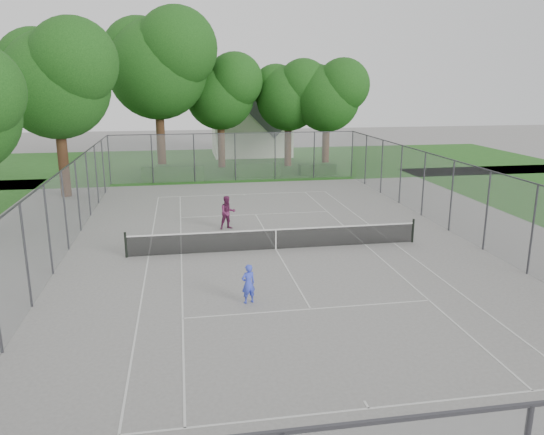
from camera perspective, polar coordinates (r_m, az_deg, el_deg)
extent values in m
plane|color=slate|center=(23.38, 0.42, -3.45)|extent=(120.00, 120.00, 0.00)
cube|color=#1E4F16|center=(48.59, -5.05, 5.90)|extent=(60.00, 20.00, 0.00)
cube|color=silver|center=(12.94, 10.36, -19.55)|extent=(10.97, 0.06, 0.01)
cube|color=silver|center=(34.76, -3.06, 2.51)|extent=(10.97, 0.06, 0.01)
cube|color=silver|center=(23.09, -13.14, -4.06)|extent=(0.06, 23.77, 0.01)
cube|color=silver|center=(24.90, 12.95, -2.69)|extent=(0.06, 23.77, 0.01)
cube|color=silver|center=(23.04, -9.73, -3.93)|extent=(0.06, 23.77, 0.01)
cube|color=silver|center=(24.41, 9.98, -2.88)|extent=(0.06, 23.77, 0.01)
cube|color=silver|center=(17.53, 4.18, -9.78)|extent=(8.23, 0.06, 0.01)
cube|color=silver|center=(29.45, -1.79, 0.34)|extent=(8.23, 0.06, 0.01)
cube|color=silver|center=(23.38, 0.42, -3.44)|extent=(0.06, 12.80, 0.01)
cube|color=silver|center=(13.05, 10.12, -19.20)|extent=(0.06, 0.30, 0.01)
cube|color=silver|center=(34.61, -3.03, 2.46)|extent=(0.06, 0.30, 0.01)
cylinder|color=black|center=(23.00, -15.45, -2.86)|extent=(0.10, 0.10, 1.10)
cylinder|color=black|center=(25.10, 14.92, -1.38)|extent=(0.10, 0.10, 1.10)
cube|color=black|center=(23.24, 0.42, -2.40)|extent=(12.67, 0.01, 0.86)
cube|color=silver|center=(23.11, 0.42, -1.31)|extent=(12.77, 0.03, 0.06)
cube|color=silver|center=(23.25, 0.42, -2.42)|extent=(0.05, 0.02, 0.88)
cylinder|color=#38383D|center=(39.59, -17.12, 5.93)|extent=(0.08, 0.08, 3.50)
cylinder|color=#38383D|center=(41.35, 8.61, 6.74)|extent=(0.08, 0.08, 3.50)
cube|color=slate|center=(39.47, -3.98, 6.51)|extent=(18.00, 0.02, 3.50)
cube|color=slate|center=(23.11, -22.11, -0.24)|extent=(0.02, 34.00, 3.50)
cube|color=slate|center=(26.01, 20.34, 1.47)|extent=(0.02, 34.00, 3.50)
cube|color=#38383D|center=(7.29, 26.15, -17.61)|extent=(18.00, 0.05, 0.05)
cube|color=#38383D|center=(39.26, -4.03, 9.04)|extent=(18.00, 0.05, 0.05)
cube|color=#38383D|center=(22.77, -22.52, 4.03)|extent=(0.05, 34.00, 0.05)
cube|color=#38383D|center=(25.70, 20.68, 5.28)|extent=(0.05, 34.00, 0.05)
cylinder|color=#392115|center=(43.47, -11.86, 8.22)|extent=(0.68, 0.68, 5.39)
sphere|color=#123B10|center=(43.25, -12.24, 15.32)|extent=(7.66, 7.66, 7.66)
sphere|color=#123B10|center=(42.13, -10.24, 17.53)|extent=(6.13, 6.13, 6.13)
sphere|color=#123B10|center=(44.31, -14.09, 16.68)|extent=(5.75, 5.75, 5.75)
cylinder|color=#392115|center=(45.88, -5.47, 7.94)|extent=(0.62, 0.62, 4.06)
sphere|color=#123B10|center=(45.61, -5.59, 13.00)|extent=(5.77, 5.77, 5.77)
sphere|color=#123B10|center=(44.83, -4.02, 14.48)|extent=(4.62, 4.62, 4.62)
sphere|color=#123B10|center=(46.25, -6.98, 14.06)|extent=(4.33, 4.33, 4.33)
cylinder|color=#392115|center=(46.42, 1.73, 7.95)|extent=(0.61, 0.61, 3.85)
sphere|color=#123B10|center=(46.15, 1.76, 12.69)|extent=(5.47, 5.47, 5.47)
sphere|color=#123B10|center=(45.56, 3.38, 14.02)|extent=(4.38, 4.38, 4.38)
sphere|color=#123B10|center=(46.62, 0.41, 13.72)|extent=(4.10, 4.10, 4.10)
cylinder|color=#392115|center=(45.61, 5.79, 7.77)|extent=(0.61, 0.61, 3.86)
sphere|color=#123B10|center=(45.33, 5.92, 12.60)|extent=(5.48, 5.48, 5.48)
sphere|color=#123B10|center=(44.83, 7.64, 13.93)|extent=(4.39, 4.39, 4.39)
sphere|color=#123B10|center=(45.73, 4.52, 13.68)|extent=(4.11, 4.11, 4.11)
cylinder|color=#392115|center=(36.30, -21.54, 5.76)|extent=(0.65, 0.65, 4.65)
sphere|color=#123B10|center=(35.97, -22.24, 13.07)|extent=(6.61, 6.61, 6.61)
sphere|color=#123B10|center=(34.76, -20.59, 15.39)|extent=(5.29, 5.29, 5.29)
sphere|color=#123B10|center=(37.03, -23.92, 14.46)|extent=(4.96, 4.96, 4.96)
cube|color=#1D4917|center=(40.15, -10.62, 4.72)|extent=(4.54, 1.36, 1.13)
cube|color=#1D4917|center=(41.16, -1.60, 5.16)|extent=(3.44, 0.98, 1.08)
cube|color=#1D4917|center=(42.23, 4.88, 5.21)|extent=(2.89, 1.06, 0.87)
cube|color=silver|center=(53.32, -2.26, 9.73)|extent=(7.45, 5.59, 5.59)
cube|color=#47474C|center=(53.16, -2.29, 12.73)|extent=(7.37, 5.77, 7.37)
imported|color=blue|center=(17.72, -2.56, -7.13)|extent=(0.57, 0.47, 1.35)
imported|color=#622047|center=(26.48, -4.79, 0.53)|extent=(0.95, 0.82, 1.68)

